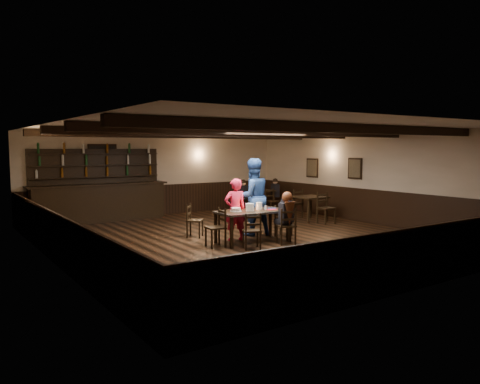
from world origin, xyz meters
TOP-DOWN VIEW (x-y plane):
  - ground at (0.00, 0.00)m, footprint 10.00×10.00m
  - room_shell at (0.01, 0.04)m, footprint 9.02×10.02m
  - dining_table at (-0.12, -0.49)m, footprint 1.73×0.91m
  - chair_near_left at (-0.60, -1.16)m, footprint 0.49×0.48m
  - chair_near_right at (0.38, -1.18)m, footprint 0.50×0.49m
  - chair_end_left at (-1.05, -0.48)m, footprint 0.44×0.46m
  - chair_end_right at (0.89, -0.38)m, footprint 0.48×0.49m
  - chair_far_pushed at (-1.00, 0.88)m, footprint 0.54×0.54m
  - woman_pink at (-0.34, -0.09)m, footprint 0.61×0.47m
  - man_blue at (0.40, 0.22)m, footprint 1.07×0.90m
  - seated_person at (0.40, -1.13)m, footprint 0.32×0.48m
  - cake at (-0.53, -0.41)m, footprint 0.27×0.27m
  - plate_stack_a at (-0.21, -0.52)m, footprint 0.19×0.19m
  - plate_stack_b at (0.14, -0.40)m, footprint 0.15×0.15m
  - tea_light at (-0.12, -0.39)m, footprint 0.05×0.05m
  - salt_shaker at (0.23, -0.54)m, footprint 0.04×0.04m
  - pepper_shaker at (0.29, -0.54)m, footprint 0.04×0.04m
  - drink_glass at (0.21, -0.40)m, footprint 0.06×0.06m
  - menu_red at (0.38, -0.58)m, footprint 0.28×0.20m
  - menu_blue at (0.49, -0.39)m, footprint 0.36×0.34m
  - bar_counter at (-2.12, 4.72)m, footprint 4.16×0.70m
  - back_table_a at (3.25, 1.18)m, footprint 0.89×0.89m
  - back_table_b at (3.34, 3.80)m, footprint 0.79×0.79m
  - bg_patron_left at (2.60, 3.83)m, footprint 0.27×0.36m
  - bg_patron_right at (3.96, 3.78)m, footprint 0.26×0.36m

SIDE VIEW (x-z plane):
  - ground at x=0.00m, z-range 0.00..0.00m
  - chair_end_right at x=0.89m, z-range 0.07..0.86m
  - chair_near_left at x=-0.60m, z-range 0.07..0.88m
  - chair_far_pushed at x=-1.00m, z-range 0.07..0.90m
  - chair_near_right at x=0.38m, z-range 0.07..0.92m
  - chair_end_left at x=-1.05m, z-range 0.07..0.95m
  - back_table_b at x=3.34m, z-range 0.27..1.02m
  - back_table_a at x=3.25m, z-range 0.28..1.03m
  - dining_table at x=-0.12m, z-range 0.30..1.06m
  - bar_counter at x=-2.12m, z-range -0.37..1.83m
  - woman_pink at x=-0.34m, z-range 0.00..1.50m
  - menu_red at x=0.38m, z-range 0.75..0.76m
  - menu_blue at x=0.49m, z-range 0.75..0.76m
  - tea_light at x=-0.12m, z-range 0.75..0.80m
  - cake at x=-0.53m, z-range 0.75..0.83m
  - pepper_shaker at x=0.29m, z-range 0.75..0.85m
  - bg_patron_right at x=3.96m, z-range 0.46..1.14m
  - drink_glass at x=0.21m, z-range 0.75..0.85m
  - salt_shaker at x=0.23m, z-range 0.75..0.85m
  - bg_patron_left at x=2.60m, z-range 0.46..1.14m
  - seated_person at x=0.40m, z-range 0.42..1.21m
  - plate_stack_b at x=0.14m, z-range 0.75..0.93m
  - plate_stack_a at x=-0.21m, z-range 0.75..0.93m
  - man_blue at x=0.40m, z-range 0.00..1.96m
  - room_shell at x=0.01m, z-range 0.39..3.10m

